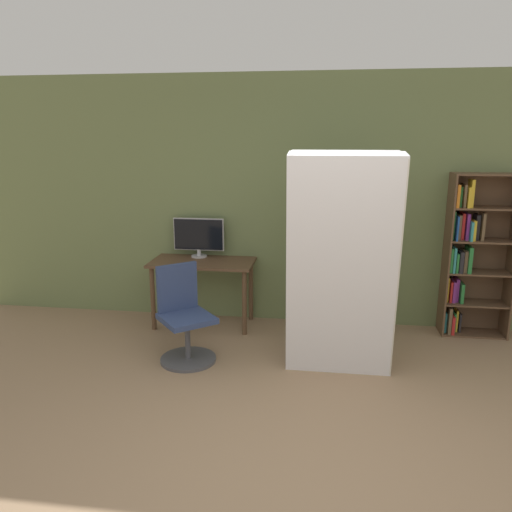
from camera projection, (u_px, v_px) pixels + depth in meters
name	position (u px, v px, depth m)	size (l,w,h in m)	color
ground_plane	(312.00, 495.00, 2.93)	(16.00, 16.00, 0.00)	#937556
wall_back	(324.00, 202.00, 5.39)	(8.00, 0.06, 2.70)	#6B7A4C
desk	(203.00, 271.00, 5.43)	(1.12, 0.57, 0.73)	brown
monitor	(199.00, 236.00, 5.54)	(0.57, 0.17, 0.44)	#B7B7BC
office_chair	(185.00, 323.00, 4.64)	(0.62, 0.62, 0.89)	#4C4C51
bookshelf	(470.00, 256.00, 5.16)	(0.66, 0.31, 1.69)	brown
mattress_near	(342.00, 267.00, 4.22)	(0.92, 0.48, 1.94)	silver
mattress_far	(341.00, 259.00, 4.51)	(0.92, 0.44, 1.93)	silver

